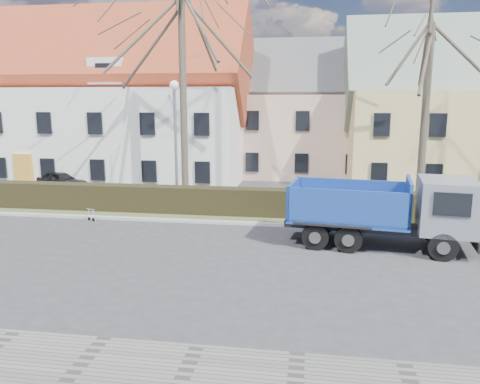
% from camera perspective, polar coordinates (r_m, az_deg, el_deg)
% --- Properties ---
extents(ground, '(120.00, 120.00, 0.00)m').
position_cam_1_polar(ground, '(17.00, -7.63, -7.74)').
color(ground, '#353537').
extents(curb_far, '(80.00, 0.30, 0.12)m').
position_cam_1_polar(curb_far, '(21.24, -4.18, -3.63)').
color(curb_far, '#A8A7A5').
rests_on(curb_far, ground).
extents(grass_strip, '(80.00, 3.00, 0.10)m').
position_cam_1_polar(grass_strip, '(22.76, -3.29, -2.63)').
color(grass_strip, '#4B542F').
rests_on(grass_strip, ground).
extents(hedge, '(60.00, 0.90, 1.30)m').
position_cam_1_polar(hedge, '(22.43, -3.41, -1.27)').
color(hedge, black).
rests_on(hedge, ground).
extents(building_white, '(26.80, 10.80, 9.50)m').
position_cam_1_polar(building_white, '(36.02, -20.90, 9.32)').
color(building_white, white).
rests_on(building_white, ground).
extents(building_pink, '(10.80, 8.80, 8.00)m').
position_cam_1_polar(building_pink, '(35.45, 7.76, 8.71)').
color(building_pink, '#D4AD96').
rests_on(building_pink, ground).
extents(tree_1, '(9.20, 9.20, 12.65)m').
position_cam_1_polar(tree_1, '(24.82, -6.97, 13.06)').
color(tree_1, '#493F32').
rests_on(tree_1, ground).
extents(tree_2, '(8.00, 8.00, 11.00)m').
position_cam_1_polar(tree_2, '(24.51, 21.75, 10.46)').
color(tree_2, '#493F32').
rests_on(tree_2, ground).
extents(dump_truck, '(7.25, 3.48, 2.79)m').
position_cam_1_polar(dump_truck, '(18.31, 15.89, -2.16)').
color(dump_truck, navy).
rests_on(dump_truck, ground).
extents(streetlight, '(0.51, 0.51, 6.48)m').
position_cam_1_polar(streetlight, '(23.48, -7.83, 5.61)').
color(streetlight, gray).
rests_on(streetlight, ground).
extents(cart_frame, '(0.79, 0.63, 0.63)m').
position_cam_1_polar(cart_frame, '(22.68, -18.03, -2.53)').
color(cart_frame, silver).
rests_on(cart_frame, ground).
extents(parked_car_a, '(3.76, 2.54, 1.19)m').
position_cam_1_polar(parked_car_a, '(30.76, -20.86, 1.32)').
color(parked_car_a, black).
rests_on(parked_car_a, ground).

